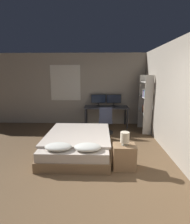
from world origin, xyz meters
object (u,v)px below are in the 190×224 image
monitor_left (98,99)px  computer_mouse (114,107)px  desk (106,109)px  office_chair (105,123)px  bedside_lamp (125,137)px  keyboard (106,108)px  nightstand (124,157)px  monitor_right (114,99)px  bookshelf (146,101)px  bed (78,143)px

monitor_left → computer_mouse: bearing=-39.2°
desk → office_chair: office_chair is taller
bedside_lamp → keyboard: bedside_lamp is taller
nightstand → monitor_right: (0.00, 3.21, 0.75)m
nightstand → bookshelf: bearing=67.4°
desk → monitor_left: (-0.29, 0.23, 0.33)m
nightstand → office_chair: (-0.33, 2.17, 0.10)m
monitor_right → office_chair: monitor_right is taller
bed → bookshelf: bearing=39.5°
bed → nightstand: (1.06, -0.73, 0.02)m
nightstand → desk: 3.02m
nightstand → office_chair: size_ratio=0.57×
desk → monitor_left: size_ratio=2.88×
office_chair → bookshelf: 1.54m
bed → bookshelf: (2.07, 1.71, 0.83)m
bed → bedside_lamp: (1.06, -0.73, 0.44)m
bed → keyboard: (0.77, 2.02, 0.53)m
bedside_lamp → computer_mouse: bearing=90.3°
desk → nightstand: bearing=-84.5°
office_chair → monitor_left: bearing=103.5°
desk → monitor_right: monitor_right is taller
bookshelf → keyboard: bearing=166.5°
monitor_right → computer_mouse: (-0.02, -0.46, -0.23)m
monitor_right → keyboard: 0.60m
monitor_left → office_chair: monitor_left is taller
desk → monitor_left: monitor_left is taller
computer_mouse → office_chair: size_ratio=0.08×
monitor_left → monitor_right: 0.58m
nightstand → bookshelf: size_ratio=0.27×
monitor_right → office_chair: (-0.33, -1.03, -0.65)m
keyboard → monitor_left: bearing=122.2°
desk → bookshelf: bearing=-22.6°
desk → monitor_right: (0.29, 0.23, 0.33)m
keyboard → computer_mouse: (0.28, 0.00, 0.01)m
bedside_lamp → keyboard: 2.76m
office_chair → computer_mouse: bearing=60.9°
monitor_left → bookshelf: bearing=-25.9°
monitor_left → computer_mouse: size_ratio=7.97×
nightstand → monitor_left: 3.34m
monitor_right → bed: bearing=-113.2°
monitor_left → office_chair: (0.25, -1.03, -0.65)m
bed → nightstand: bed is taller
monitor_right → computer_mouse: size_ratio=7.97×
bedside_lamp → bookshelf: bookshelf is taller
office_chair → nightstand: bearing=-81.3°
keyboard → office_chair: size_ratio=0.41×
bedside_lamp → bookshelf: (1.01, 2.43, 0.39)m
bed → bedside_lamp: 1.36m
desk → office_chair: size_ratio=1.79×
computer_mouse → keyboard: bearing=180.0°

